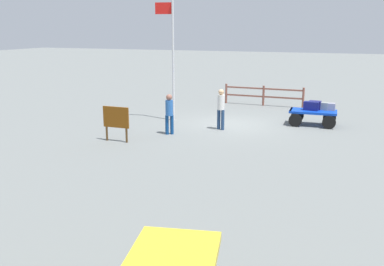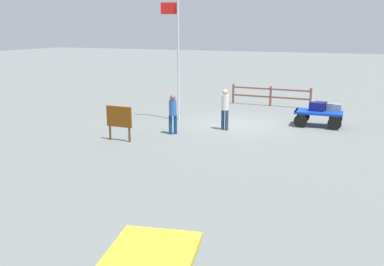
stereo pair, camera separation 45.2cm
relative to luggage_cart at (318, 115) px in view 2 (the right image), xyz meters
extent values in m
plane|color=slate|center=(3.37, 1.16, -0.48)|extent=(120.00, 120.00, 0.00)
cube|color=#0D3ABC|center=(-0.02, 0.00, 0.14)|extent=(2.05, 1.11, 0.10)
cube|color=#0D3ABC|center=(0.93, 0.04, 0.14)|extent=(0.12, 0.98, 0.10)
cylinder|color=black|center=(0.66, 0.56, -0.19)|extent=(0.57, 0.14, 0.57)
cylinder|color=black|center=(0.71, -0.50, -0.19)|extent=(0.57, 0.14, 0.57)
cylinder|color=black|center=(-0.75, 0.50, -0.19)|extent=(0.57, 0.14, 0.57)
cylinder|color=black|center=(-0.70, -0.57, -0.19)|extent=(0.57, 0.14, 0.57)
cube|color=navy|center=(0.08, -0.01, 0.38)|extent=(0.66, 0.36, 0.38)
cube|color=gray|center=(-0.39, -0.30, 0.36)|extent=(0.51, 0.36, 0.34)
cube|color=gray|center=(-0.66, -0.32, 0.35)|extent=(0.53, 0.36, 0.32)
cube|color=navy|center=(-0.05, -0.27, 0.38)|extent=(0.53, 0.35, 0.38)
cylinder|color=navy|center=(3.44, 2.27, -0.05)|extent=(0.14, 0.14, 0.86)
cylinder|color=navy|center=(3.64, 2.22, -0.05)|extent=(0.14, 0.14, 0.86)
cylinder|color=silver|center=(3.54, 2.24, 0.69)|extent=(0.37, 0.37, 0.63)
sphere|color=tan|center=(3.54, 2.24, 1.13)|extent=(0.23, 0.23, 0.23)
cylinder|color=navy|center=(5.14, 3.73, -0.09)|extent=(0.14, 0.14, 0.78)
cylinder|color=navy|center=(5.31, 3.84, -0.09)|extent=(0.14, 0.14, 0.78)
cylinder|color=#295FAE|center=(5.23, 3.78, 0.61)|extent=(0.42, 0.42, 0.62)
sphere|color=#955E4D|center=(5.23, 3.78, 1.04)|extent=(0.24, 0.24, 0.24)
cylinder|color=silver|center=(6.14, 1.25, 2.22)|extent=(0.10, 0.10, 5.40)
cube|color=red|center=(6.57, 1.25, 4.57)|extent=(0.77, 0.15, 0.50)
cylinder|color=#4C3319|center=(6.21, 5.54, -0.21)|extent=(0.08, 0.08, 0.54)
cylinder|color=#4C3319|center=(7.07, 5.55, -0.21)|extent=(0.08, 0.08, 0.54)
cube|color=brown|center=(6.64, 5.55, 0.46)|extent=(1.07, 0.06, 0.79)
cylinder|color=brown|center=(0.89, -4.11, 0.08)|extent=(0.12, 0.12, 1.11)
cylinder|color=brown|center=(3.05, -4.14, 0.08)|extent=(0.12, 0.12, 1.11)
cylinder|color=brown|center=(5.21, -4.18, 0.08)|extent=(0.12, 0.12, 1.11)
cube|color=brown|center=(3.05, -4.14, 0.46)|extent=(4.32, 0.14, 0.08)
cube|color=brown|center=(3.05, -4.14, 0.02)|extent=(4.32, 0.14, 0.08)
camera|label=1|loc=(-1.66, 19.19, 3.72)|focal=39.99mm
camera|label=2|loc=(-2.08, 19.02, 3.72)|focal=39.99mm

